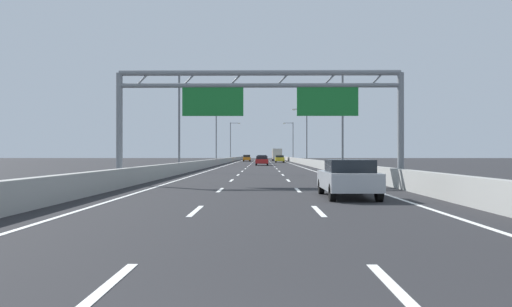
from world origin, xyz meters
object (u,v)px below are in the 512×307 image
Objects in this scene: streetlamp_right_distant at (292,139)px; blue_car at (262,159)px; white_car at (246,158)px; streetlamp_right_far at (305,132)px; streetlamp_left_distant at (231,139)px; box_truck at (277,154)px; sign_gantry at (262,98)px; yellow_car at (280,159)px; black_car at (262,158)px; silver_car at (348,178)px; streetlamp_left_far at (218,132)px; streetlamp_left_mid at (182,115)px; orange_car at (247,158)px; red_car at (262,161)px; streetlamp_right_mid at (340,115)px.

streetlamp_right_distant is 2.32× the size of blue_car.
streetlamp_right_far is at bearing -74.47° from white_car.
streetlamp_left_distant is 1.18× the size of box_truck.
box_truck is at bearing 87.95° from sign_gantry.
sign_gantry is at bearing -92.05° from box_truck.
streetlamp_right_distant is 2.16× the size of white_car.
white_car is (-7.40, 24.38, 0.00)m from yellow_car.
white_car is at bearing -162.81° from box_truck.
black_car is at bearing 90.05° from sign_gantry.
box_truck reaches higher than black_car.
silver_car is at bearing -84.30° from streetlamp_left_distant.
black_car is (7.50, 50.45, -4.68)m from streetlamp_left_far.
streetlamp_left_mid is 83.66m from box_truck.
orange_car is (-3.53, 91.41, -4.03)m from sign_gantry.
orange_car is (-3.47, 42.03, 0.04)m from red_car.
streetlamp_left_distant is 2.21× the size of black_car.
streetlamp_right_mid is 46.39m from blue_car.
streetlamp_left_mid is 2.21× the size of black_car.
streetlamp_right_distant is at bearing 79.43° from streetlamp_left_mid.
red_car is 53.93m from box_truck.
streetlamp_left_mid is 57.35m from yellow_car.
sign_gantry is 1.99× the size of box_truck.
box_truck is (7.61, 2.35, 0.91)m from white_car.
silver_car is (-0.18, -85.45, -0.00)m from yellow_car.
streetlamp_right_mid and streetlamp_right_distant have the same top height.
black_car is at bearing 125.43° from streetlamp_right_distant.
streetlamp_right_mid is 42.69m from streetlamp_left_far.
streetlamp_left_mid is at bearing -97.77° from box_truck.
streetlamp_right_far is at bearing 0.00° from streetlamp_left_far.
streetlamp_right_mid is 30.01m from silver_car.
streetlamp_right_far is at bearing 83.08° from sign_gantry.
sign_gantry reaches higher than yellow_car.
white_car is 8.02m from box_truck.
streetlamp_right_mid reaches higher than yellow_car.
streetlamp_left_distant is at bearing 114.49° from orange_car.
streetlamp_right_far is 42.25m from white_car.
silver_car is at bearing -86.24° from white_car.
yellow_car is at bearing -84.03° from black_car.
white_car is (-11.24, 80.46, -4.64)m from streetlamp_right_mid.
box_truck is (3.70, 103.18, -3.14)m from sign_gantry.
box_truck is at bearing 17.19° from white_car.
streetlamp_left_mid is at bearing -101.19° from yellow_car.
black_car is (7.50, 10.45, -4.68)m from streetlamp_left_distant.
streetlamp_right_far is (0.00, 40.00, 0.00)m from streetlamp_right_mid.
streetlamp_right_mid is 30.31m from red_car.
sign_gantry is 100.98m from white_car.
streetlamp_right_far is 33.22m from orange_car.
white_car is 110.06m from silver_car.
blue_car is at bearing 80.58° from streetlamp_left_mid.
streetlamp_right_far is 42.69m from streetlamp_left_distant.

